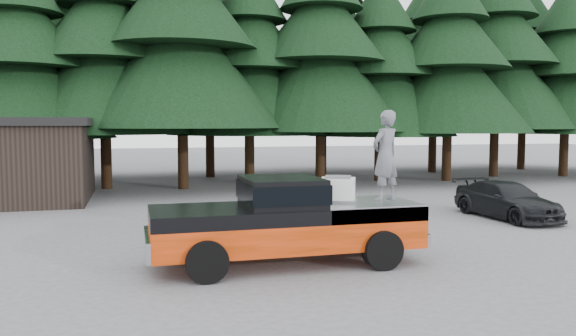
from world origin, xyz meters
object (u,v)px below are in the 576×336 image
object	(u,v)px
man_on_bed	(385,156)
pickup_truck	(286,234)
air_compressor	(338,190)
parked_car	(507,200)

from	to	relation	value
man_on_bed	pickup_truck	bearing A→B (deg)	-24.01
pickup_truck	man_on_bed	size ratio (longest dim) A/B	2.92
air_compressor	man_on_bed	world-z (taller)	man_on_bed
man_on_bed	parked_car	size ratio (longest dim) A/B	0.50
pickup_truck	parked_car	size ratio (longest dim) A/B	1.47
air_compressor	man_on_bed	bearing A→B (deg)	20.20
air_compressor	man_on_bed	xyz separation A→B (m)	(1.11, -0.08, 0.77)
pickup_truck	man_on_bed	distance (m)	2.89
air_compressor	parked_car	distance (m)	8.31
air_compressor	pickup_truck	bearing A→B (deg)	-152.36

